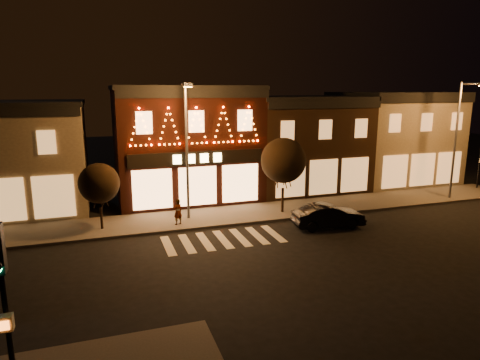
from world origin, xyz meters
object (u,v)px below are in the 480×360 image
traffic_signal_near (1,285)px  streetlamp_mid (187,141)px  dark_sedan (328,216)px  pedestrian (178,212)px

traffic_signal_near → streetlamp_mid: size_ratio=0.61×
streetlamp_mid → dark_sedan: size_ratio=1.95×
dark_sedan → streetlamp_mid: bearing=69.2°
traffic_signal_near → pedestrian: bearing=65.0°
pedestrian → streetlamp_mid: bearing=-156.9°
traffic_signal_near → dark_sedan: size_ratio=1.19×
streetlamp_mid → pedestrian: streetlamp_mid is taller
traffic_signal_near → pedestrian: (6.52, 13.93, -2.79)m
dark_sedan → traffic_signal_near: bearing=131.9°
traffic_signal_near → streetlamp_mid: streetlamp_mid is taller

